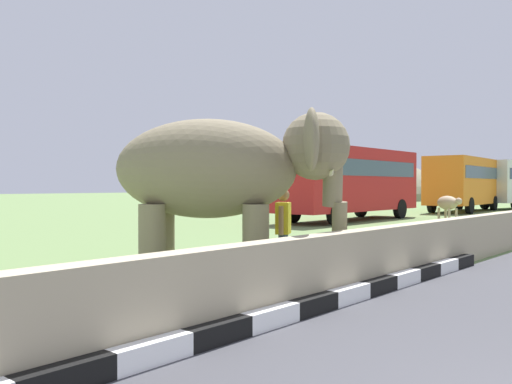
{
  "coord_description": "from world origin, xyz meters",
  "views": [
    {
      "loc": [
        -4.02,
        -0.06,
        1.71
      ],
      "look_at": [
        3.05,
        6.03,
        1.6
      ],
      "focal_mm": 37.98,
      "sensor_mm": 36.0,
      "label": 1
    }
  ],
  "objects": [
    {
      "name": "striped_curb",
      "position": [
        -0.35,
        4.03,
        0.12
      ],
      "size": [
        16.2,
        0.2,
        0.24
      ],
      "color": "white",
      "rests_on": "ground_plane"
    },
    {
      "name": "barrier_parapet",
      "position": [
        2.0,
        4.33,
        0.5
      ],
      "size": [
        28.0,
        0.36,
        1.0
      ],
      "primitive_type": "cube",
      "color": "tan",
      "rests_on": "ground_plane"
    },
    {
      "name": "elephant",
      "position": [
        2.68,
        6.35,
        1.95
      ],
      "size": [
        3.73,
        3.91,
        2.96
      ],
      "color": "#7E7257",
      "rests_on": "ground_plane"
    },
    {
      "name": "person_handler",
      "position": [
        3.87,
        6.07,
        0.93
      ],
      "size": [
        0.6,
        0.4,
        1.66
      ],
      "color": "navy",
      "rests_on": "ground_plane"
    },
    {
      "name": "bus_red",
      "position": [
        19.04,
        13.75,
        2.08
      ],
      "size": [
        9.77,
        2.62,
        3.5
      ],
      "color": "#B21E1E",
      "rests_on": "ground_plane"
    },
    {
      "name": "bus_orange",
      "position": [
        31.9,
        12.78,
        2.08
      ],
      "size": [
        9.03,
        3.04,
        3.5
      ],
      "color": "orange",
      "rests_on": "ground_plane"
    },
    {
      "name": "cow_near",
      "position": [
        21.23,
        9.72,
        0.87
      ],
      "size": [
        1.49,
        1.75,
        1.23
      ],
      "color": "tan",
      "rests_on": "ground_plane"
    },
    {
      "name": "hill_east",
      "position": [
        55.0,
        37.84,
        0.0
      ],
      "size": [
        34.36,
        27.49,
        11.36
      ],
      "color": "#757055",
      "rests_on": "ground_plane"
    }
  ]
}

